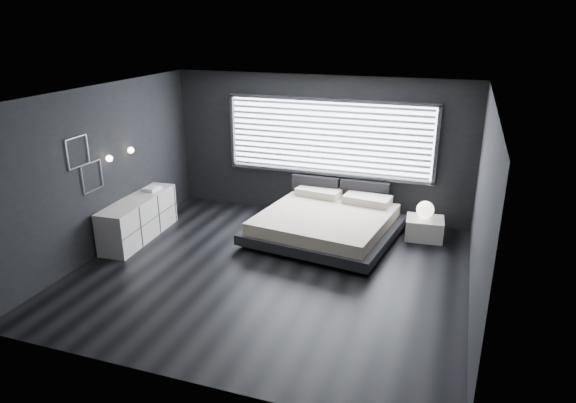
% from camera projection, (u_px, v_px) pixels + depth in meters
% --- Properties ---
extents(room, '(6.04, 6.00, 2.80)m').
position_uv_depth(room, '(270.00, 188.00, 7.70)').
color(room, black).
rests_on(room, ground).
extents(window, '(4.14, 0.09, 1.52)m').
position_uv_depth(window, '(328.00, 138.00, 9.96)').
color(window, white).
rests_on(window, ground).
extents(headboard, '(1.96, 0.16, 0.52)m').
position_uv_depth(headboard, '(340.00, 191.00, 10.18)').
color(headboard, black).
rests_on(headboard, ground).
extents(sconce_near, '(0.18, 0.11, 0.11)m').
position_uv_depth(sconce_near, '(109.00, 159.00, 8.55)').
color(sconce_near, silver).
rests_on(sconce_near, ground).
extents(sconce_far, '(0.18, 0.11, 0.11)m').
position_uv_depth(sconce_far, '(131.00, 150.00, 9.08)').
color(sconce_far, silver).
rests_on(sconce_far, ground).
extents(wall_art_upper, '(0.01, 0.48, 0.48)m').
position_uv_depth(wall_art_upper, '(78.00, 152.00, 7.96)').
color(wall_art_upper, '#47474C').
rests_on(wall_art_upper, ground).
extents(wall_art_lower, '(0.01, 0.48, 0.48)m').
position_uv_depth(wall_art_lower, '(92.00, 176.00, 8.34)').
color(wall_art_lower, '#47474C').
rests_on(wall_art_lower, ground).
extents(bed, '(2.74, 2.64, 0.63)m').
position_uv_depth(bed, '(326.00, 223.00, 9.35)').
color(bed, black).
rests_on(bed, ground).
extents(nightstand, '(0.70, 0.60, 0.39)m').
position_uv_depth(nightstand, '(424.00, 228.00, 9.35)').
color(nightstand, beige).
rests_on(nightstand, ground).
extents(orb_lamp, '(0.31, 0.31, 0.31)m').
position_uv_depth(orb_lamp, '(425.00, 210.00, 9.27)').
color(orb_lamp, white).
rests_on(orb_lamp, nightstand).
extents(dresser, '(0.64, 1.92, 0.76)m').
position_uv_depth(dresser, '(139.00, 218.00, 9.31)').
color(dresser, beige).
rests_on(dresser, ground).
extents(book_stack, '(0.27, 0.34, 0.07)m').
position_uv_depth(book_stack, '(152.00, 189.00, 9.62)').
color(book_stack, white).
rests_on(book_stack, dresser).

